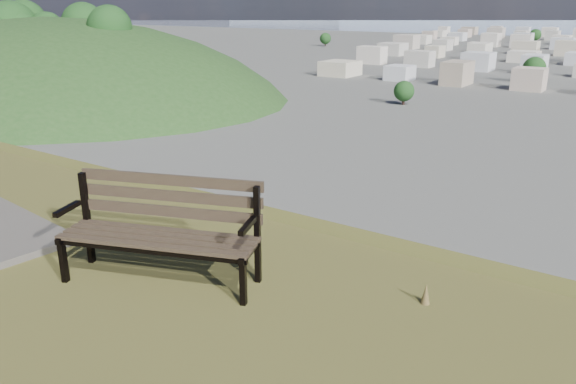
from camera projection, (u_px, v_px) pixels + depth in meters
The scene contains 2 objects.
park_bench at pixel (162, 224), 4.95m from camera, with size 1.83×1.14×0.92m.
green_wooded_hill at pixel (54, 93), 180.15m from camera, with size 184.61×147.69×92.30m.
Camera 1 is at (3.80, -0.85, 27.36)m, focal length 35.00 mm.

